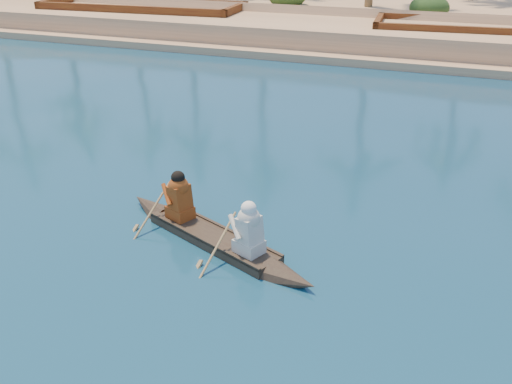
% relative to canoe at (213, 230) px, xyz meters
% --- Properties ---
extents(canoe, '(5.19, 2.72, 1.47)m').
position_rel_canoe_xyz_m(canoe, '(0.00, 0.00, 0.00)').
color(canoe, '#3A2F20').
rests_on(canoe, ground).
extents(barge_left, '(12.30, 4.81, 2.01)m').
position_rel_canoe_xyz_m(barge_left, '(-14.53, 21.53, 0.42)').
color(barge_left, brown).
rests_on(barge_left, ground).
extents(barge_mid, '(11.61, 4.77, 1.89)m').
position_rel_canoe_xyz_m(barge_mid, '(5.14, 21.53, 0.38)').
color(barge_mid, brown).
rests_on(barge_mid, ground).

